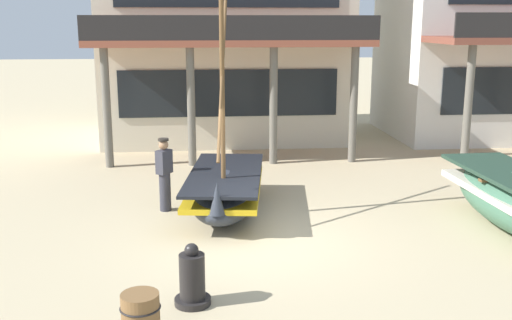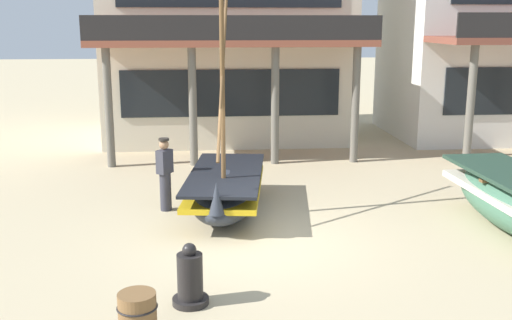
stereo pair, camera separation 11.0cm
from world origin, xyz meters
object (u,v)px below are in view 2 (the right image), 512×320
Objects in this scene: fishing_boat_near_left at (226,189)px; fisherman_by_hull at (165,175)px; wooden_barrel at (138,317)px; capstan_winch at (190,280)px.

fisherman_by_hull is (-1.37, 0.22, 0.31)m from fishing_boat_near_left.
capstan_winch is at bearing 56.83° from wooden_barrel.
fisherman_by_hull is at bearing 171.00° from fishing_boat_near_left.
capstan_winch is at bearing -99.00° from fishing_boat_near_left.
fisherman_by_hull is 5.83m from wooden_barrel.
fishing_boat_near_left reaches higher than fisherman_by_hull.
wooden_barrel is (-0.68, -1.05, -0.05)m from capstan_winch.
fisherman_by_hull reaches higher than wooden_barrel.
wooden_barrel is at bearing -90.31° from fisherman_by_hull.
fishing_boat_near_left reaches higher than capstan_winch.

